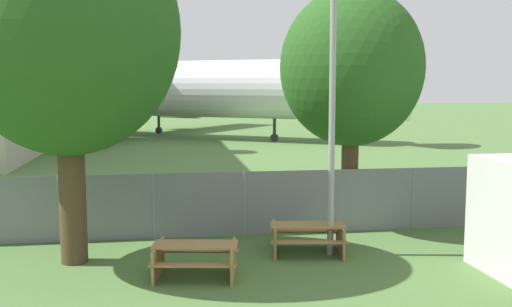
% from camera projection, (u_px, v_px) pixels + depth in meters
% --- Properties ---
extents(perimeter_fence, '(56.07, 0.07, 1.84)m').
position_uv_depth(perimeter_fence, '(244.00, 203.00, 17.08)').
color(perimeter_fence, gray).
rests_on(perimeter_fence, ground).
extents(airplane, '(37.71, 30.18, 12.82)m').
position_uv_depth(airplane, '(153.00, 89.00, 48.90)').
color(airplane, silver).
rests_on(airplane, ground).
extents(picnic_bench_near_cabin, '(2.08, 1.68, 0.76)m').
position_uv_depth(picnic_bench_near_cabin, '(308.00, 235.00, 15.30)').
color(picnic_bench_near_cabin, '#A37A47').
rests_on(picnic_bench_near_cabin, ground).
extents(picnic_bench_open_grass, '(2.10, 1.69, 0.76)m').
position_uv_depth(picnic_bench_open_grass, '(195.00, 256.00, 13.43)').
color(picnic_bench_open_grass, '#A37A47').
rests_on(picnic_bench_open_grass, ground).
extents(tree_near_hangar, '(4.22, 4.22, 7.12)m').
position_uv_depth(tree_near_hangar, '(352.00, 68.00, 17.55)').
color(tree_near_hangar, '#4C3823').
rests_on(tree_near_hangar, ground).
extents(tree_left_of_cabin, '(5.31, 5.31, 8.46)m').
position_uv_depth(tree_left_of_cabin, '(67.00, 32.00, 13.93)').
color(tree_left_of_cabin, '#4C3823').
rests_on(tree_left_of_cabin, ground).
extents(light_mast, '(0.44, 0.44, 8.21)m').
position_uv_depth(light_mast, '(333.00, 57.00, 14.64)').
color(light_mast, '#99999E').
rests_on(light_mast, ground).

